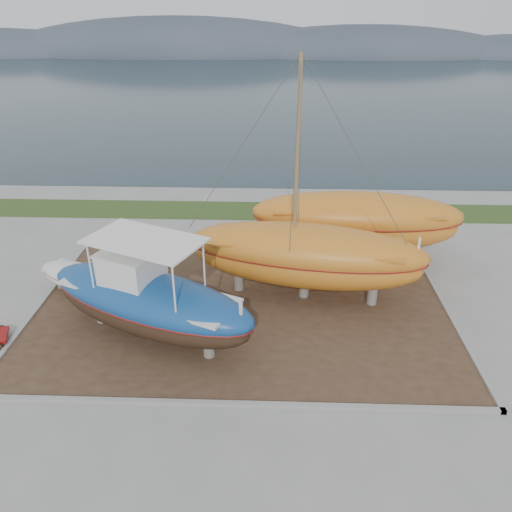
# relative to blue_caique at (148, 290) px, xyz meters

# --- Properties ---
(ground) EXTENTS (140.00, 140.00, 0.00)m
(ground) POSITION_rel_blue_caique_xyz_m (3.48, -1.58, -2.27)
(ground) COLOR gray
(ground) RESTS_ON ground
(dirt_patch) EXTENTS (18.00, 12.00, 0.06)m
(dirt_patch) POSITION_rel_blue_caique_xyz_m (3.48, 2.42, -2.24)
(dirt_patch) COLOR #422D1E
(dirt_patch) RESTS_ON ground
(curb_frame) EXTENTS (18.60, 12.60, 0.15)m
(curb_frame) POSITION_rel_blue_caique_xyz_m (3.48, 2.42, -2.20)
(curb_frame) COLOR gray
(curb_frame) RESTS_ON ground
(grass_strip) EXTENTS (44.00, 3.00, 0.08)m
(grass_strip) POSITION_rel_blue_caique_xyz_m (3.48, 13.92, -2.23)
(grass_strip) COLOR #284219
(grass_strip) RESTS_ON ground
(sea) EXTENTS (260.00, 100.00, 0.04)m
(sea) POSITION_rel_blue_caique_xyz_m (3.48, 68.42, -2.27)
(sea) COLOR #1A2D34
(sea) RESTS_ON ground
(mountain_ridge) EXTENTS (200.00, 36.00, 20.00)m
(mountain_ridge) POSITION_rel_blue_caique_xyz_m (3.48, 123.42, -2.27)
(mountain_ridge) COLOR #333D49
(mountain_ridge) RESTS_ON ground
(blue_caique) EXTENTS (9.59, 6.37, 4.43)m
(blue_caique) POSITION_rel_blue_caique_xyz_m (0.00, 0.00, 0.00)
(blue_caique) COLOR navy
(blue_caique) RESTS_ON dirt_patch
(white_dinghy) EXTENTS (4.65, 3.29, 1.31)m
(white_dinghy) POSITION_rel_blue_caique_xyz_m (-4.10, 3.36, -1.56)
(white_dinghy) COLOR silver
(white_dinghy) RESTS_ON dirt_patch
(orange_sailboat) EXTENTS (11.06, 4.93, 10.52)m
(orange_sailboat) POSITION_rel_blue_caique_xyz_m (6.29, 3.42, 3.05)
(orange_sailboat) COLOR #C4721E
(orange_sailboat) RESTS_ON dirt_patch
(orange_bare_hull) EXTENTS (10.89, 3.72, 3.52)m
(orange_bare_hull) POSITION_rel_blue_caique_xyz_m (9.08, 7.36, -0.45)
(orange_bare_hull) COLOR #C4721E
(orange_bare_hull) RESTS_ON dirt_patch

